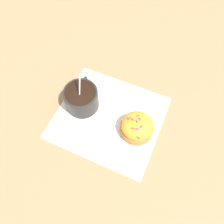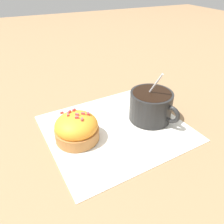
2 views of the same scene
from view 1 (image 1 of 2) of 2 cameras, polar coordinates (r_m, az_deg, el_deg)
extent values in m
plane|color=#93704C|center=(0.62, -0.88, -1.47)|extent=(3.00, 3.00, 0.00)
cube|color=white|center=(0.62, -0.89, -1.41)|extent=(0.31, 0.28, 0.00)
cylinder|color=black|center=(0.61, -7.94, 3.46)|extent=(0.09, 0.09, 0.07)
cylinder|color=black|center=(0.59, -8.27, 4.83)|extent=(0.08, 0.08, 0.01)
torus|color=black|center=(0.64, -7.04, 7.51)|extent=(0.02, 0.04, 0.04)
ellipsoid|color=silver|center=(0.65, -7.08, 4.48)|extent=(0.02, 0.03, 0.01)
cylinder|color=silver|center=(0.58, -8.49, 4.45)|extent=(0.02, 0.06, 0.11)
cylinder|color=#B2753D|center=(0.59, 6.33, -4.62)|extent=(0.09, 0.09, 0.02)
ellipsoid|color=orange|center=(0.57, 6.52, -3.82)|extent=(0.08, 0.08, 0.04)
cube|color=#EA4C56|center=(0.55, 7.25, -1.81)|extent=(0.01, 0.01, 0.00)
cube|color=#EA4C56|center=(0.56, 4.53, -1.73)|extent=(0.00, 0.01, 0.00)
cube|color=#EA4C56|center=(0.55, 7.73, -3.76)|extent=(0.00, 0.01, 0.00)
cube|color=#EA4C56|center=(0.56, 4.31, -1.60)|extent=(0.00, 0.01, 0.00)
cube|color=#EA4C56|center=(0.55, 6.77, -2.00)|extent=(0.01, 0.01, 0.00)
cube|color=#EA4C56|center=(0.55, 5.39, -2.01)|extent=(0.01, 0.01, 0.00)
cube|color=#EA4C56|center=(0.54, 6.72, -4.39)|extent=(0.01, 0.01, 0.00)
cube|color=#EA4C56|center=(0.54, 5.57, -4.24)|extent=(0.01, 0.01, 0.00)
cube|color=#EA4C56|center=(0.56, 6.85, -0.99)|extent=(0.01, 0.01, 0.00)
cube|color=#EA4C56|center=(0.54, 7.02, -6.68)|extent=(0.01, 0.00, 0.00)
camera|label=2|loc=(0.63, 32.87, 29.70)|focal=35.00mm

